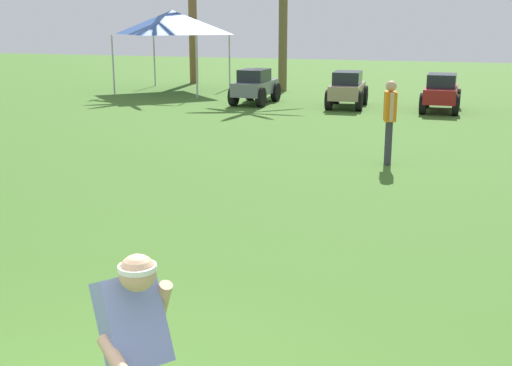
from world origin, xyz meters
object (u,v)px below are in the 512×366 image
object	(u,v)px
parked_car_slot_a	(255,86)
parked_car_slot_b	(347,89)
teammate_midfield	(390,114)
frisbee_thrower	(133,348)
parked_car_slot_c	(441,92)
event_tent	(172,22)

from	to	relation	value
parked_car_slot_a	parked_car_slot_b	xyz separation A→B (m)	(2.97, 0.06, 0.00)
teammate_midfield	parked_car_slot_b	xyz separation A→B (m)	(-2.15, 7.69, -0.38)
frisbee_thrower	parked_car_slot_c	distance (m)	16.68
frisbee_thrower	parked_car_slot_c	bearing A→B (deg)	86.32
teammate_midfield	parked_car_slot_b	bearing A→B (deg)	105.63
parked_car_slot_a	parked_car_slot_b	size ratio (longest dim) A/B	0.99
frisbee_thrower	event_tent	bearing A→B (deg)	114.43
parked_car_slot_b	teammate_midfield	bearing A→B (deg)	-74.37
parked_car_slot_a	parked_car_slot_c	size ratio (longest dim) A/B	1.00
frisbee_thrower	parked_car_slot_a	xyz separation A→B (m)	(-4.68, 16.62, -0.23)
parked_car_slot_a	teammate_midfield	bearing A→B (deg)	-56.15
event_tent	parked_car_slot_b	bearing A→B (deg)	-18.93
teammate_midfield	parked_car_slot_a	world-z (taller)	teammate_midfield
parked_car_slot_c	event_tent	bearing A→B (deg)	166.02
parked_car_slot_b	event_tent	distance (m)	7.60
parked_car_slot_a	parked_car_slot_c	bearing A→B (deg)	0.17
frisbee_thrower	parked_car_slot_b	size ratio (longest dim) A/B	0.63
parked_car_slot_c	teammate_midfield	bearing A→B (deg)	-94.70
frisbee_thrower	parked_car_slot_c	size ratio (longest dim) A/B	0.64
parked_car_slot_a	event_tent	world-z (taller)	event_tent
parked_car_slot_c	event_tent	world-z (taller)	event_tent
frisbee_thrower	teammate_midfield	size ratio (longest dim) A/B	0.91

